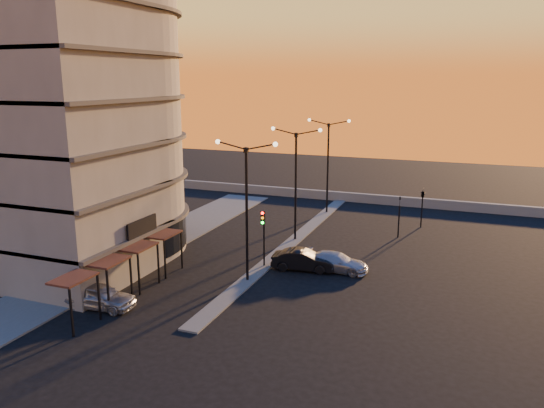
{
  "coord_description": "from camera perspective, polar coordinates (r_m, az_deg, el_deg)",
  "views": [
    {
      "loc": [
        13.69,
        -30.74,
        13.32
      ],
      "look_at": [
        -1.05,
        7.31,
        3.66
      ],
      "focal_mm": 35.0,
      "sensor_mm": 36.0,
      "label": 1
    }
  ],
  "objects": [
    {
      "name": "signal_east_b",
      "position": [
        49.97,
        15.92,
        1.0
      ],
      "size": [
        0.42,
        1.99,
        3.6
      ],
      "color": "black",
      "rests_on": "ground"
    },
    {
      "name": "streetlamp_far",
      "position": [
        53.12,
        6.04,
        4.88
      ],
      "size": [
        4.32,
        0.32,
        9.51
      ],
      "color": "black",
      "rests_on": "ground"
    },
    {
      "name": "streetlamp_near",
      "position": [
        34.52,
        -2.75,
        0.37
      ],
      "size": [
        4.32,
        0.32,
        9.51
      ],
      "color": "black",
      "rests_on": "ground"
    },
    {
      "name": "ground",
      "position": [
        36.19,
        -2.65,
        -8.29
      ],
      "size": [
        120.0,
        120.0,
        0.0
      ],
      "primitive_type": "plane",
      "color": "black",
      "rests_on": "ground"
    },
    {
      "name": "building",
      "position": [
        41.41,
        -21.16,
        10.49
      ],
      "size": [
        14.35,
        17.08,
        25.0
      ],
      "color": "slate",
      "rests_on": "ground"
    },
    {
      "name": "streetlamp_mid",
      "position": [
        43.66,
        2.57,
        3.11
      ],
      "size": [
        4.32,
        0.32,
        9.51
      ],
      "color": "black",
      "rests_on": "ground"
    },
    {
      "name": "median",
      "position": [
        44.97,
        2.5,
        -3.84
      ],
      "size": [
        1.2,
        36.0,
        0.12
      ],
      "primitive_type": "cube",
      "color": "#52524F",
      "rests_on": "ground"
    },
    {
      "name": "signal_east_a",
      "position": [
        46.51,
        13.51,
        -1.23
      ],
      "size": [
        0.13,
        0.16,
        3.6
      ],
      "color": "black",
      "rests_on": "ground"
    },
    {
      "name": "car_wagon",
      "position": [
        38.06,
        6.9,
        -6.2
      ],
      "size": [
        4.63,
        2.01,
        1.33
      ],
      "primitive_type": "imported",
      "rotation": [
        0.0,
        0.0,
        1.54
      ],
      "color": "#A9AAB1",
      "rests_on": "ground"
    },
    {
      "name": "car_sedan",
      "position": [
        38.0,
        3.4,
        -6.04
      ],
      "size": [
        4.66,
        2.19,
        1.48
      ],
      "primitive_type": "imported",
      "rotation": [
        0.0,
        0.0,
        1.72
      ],
      "color": "black",
      "rests_on": "ground"
    },
    {
      "name": "parapet",
      "position": [
        59.33,
        9.31,
        0.66
      ],
      "size": [
        44.0,
        0.5,
        1.0
      ],
      "primitive_type": "cube",
      "color": "slate",
      "rests_on": "ground"
    },
    {
      "name": "traffic_light_main",
      "position": [
        37.76,
        -0.94,
        -2.72
      ],
      "size": [
        0.28,
        0.44,
        4.25
      ],
      "color": "black",
      "rests_on": "ground"
    },
    {
      "name": "sidewalk_west",
      "position": [
        44.36,
        -13.07,
        -4.43
      ],
      "size": [
        5.0,
        40.0,
        0.12
      ],
      "primitive_type": "cube",
      "color": "#52524F",
      "rests_on": "ground"
    },
    {
      "name": "car_hatchback",
      "position": [
        33.55,
        -18.07,
        -9.38
      ],
      "size": [
        4.5,
        2.07,
        1.5
      ],
      "primitive_type": "imported",
      "rotation": [
        0.0,
        0.0,
        1.64
      ],
      "color": "#A9ABB1",
      "rests_on": "ground"
    }
  ]
}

